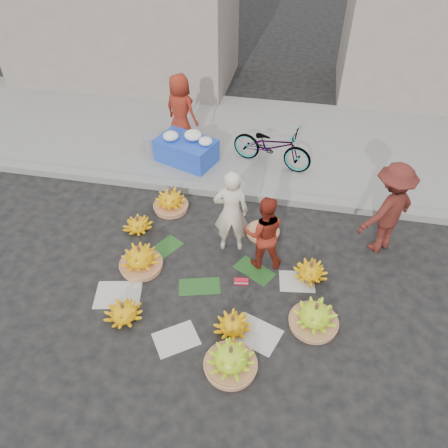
% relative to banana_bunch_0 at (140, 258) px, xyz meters
% --- Properties ---
extents(ground, '(80.00, 80.00, 0.00)m').
position_rel_banana_bunch_0_xyz_m(ground, '(1.13, -0.03, -0.20)').
color(ground, black).
rests_on(ground, ground).
extents(curb, '(40.00, 0.25, 0.15)m').
position_rel_banana_bunch_0_xyz_m(curb, '(1.13, 2.17, -0.13)').
color(curb, gray).
rests_on(curb, ground).
extents(sidewalk, '(40.00, 4.00, 0.12)m').
position_rel_banana_bunch_0_xyz_m(sidewalk, '(1.13, 4.27, -0.14)').
color(sidewalk, gray).
rests_on(sidewalk, ground).
extents(building_left, '(6.00, 3.00, 4.00)m').
position_rel_banana_bunch_0_xyz_m(building_left, '(-2.87, 7.17, 1.80)').
color(building_left, gray).
rests_on(building_left, sidewalk).
extents(newspaper_scatter, '(3.20, 1.80, 0.00)m').
position_rel_banana_bunch_0_xyz_m(newspaper_scatter, '(1.13, -0.83, -0.20)').
color(newspaper_scatter, beige).
rests_on(newspaper_scatter, ground).
extents(banana_leaves, '(2.00, 1.00, 0.00)m').
position_rel_banana_bunch_0_xyz_m(banana_leaves, '(1.03, 0.17, -0.20)').
color(banana_leaves, '#194717').
rests_on(banana_leaves, ground).
extents(banana_bunch_0, '(0.69, 0.69, 0.47)m').
position_rel_banana_bunch_0_xyz_m(banana_bunch_0, '(0.00, 0.00, 0.00)').
color(banana_bunch_0, '#B1724A').
rests_on(banana_bunch_0, ground).
extents(banana_bunch_1, '(0.63, 0.63, 0.34)m').
position_rel_banana_bunch_0_xyz_m(banana_bunch_1, '(0.09, -1.02, -0.06)').
color(banana_bunch_1, '#FAB80C').
rests_on(banana_bunch_1, ground).
extents(banana_bunch_2, '(0.70, 0.70, 0.47)m').
position_rel_banana_bunch_0_xyz_m(banana_bunch_2, '(1.77, -1.51, 0.00)').
color(banana_bunch_2, '#B1724A').
rests_on(banana_bunch_2, ground).
extents(banana_bunch_3, '(0.59, 0.59, 0.33)m').
position_rel_banana_bunch_0_xyz_m(banana_bunch_3, '(1.69, -0.92, -0.06)').
color(banana_bunch_3, '#FAB80C').
rests_on(banana_bunch_3, ground).
extents(banana_bunch_4, '(0.71, 0.71, 0.47)m').
position_rel_banana_bunch_0_xyz_m(banana_bunch_4, '(2.82, -0.61, 0.00)').
color(banana_bunch_4, '#B1724A').
rests_on(banana_bunch_4, ground).
extents(banana_bunch_5, '(0.66, 0.66, 0.33)m').
position_rel_banana_bunch_0_xyz_m(banana_bunch_5, '(2.73, 0.32, -0.06)').
color(banana_bunch_5, '#FAB80C').
rests_on(banana_bunch_5, ground).
extents(banana_bunch_6, '(0.51, 0.51, 0.31)m').
position_rel_banana_bunch_0_xyz_m(banana_bunch_6, '(-0.35, 0.86, -0.07)').
color(banana_bunch_6, '#FAB80C').
rests_on(banana_bunch_6, ground).
extents(banana_bunch_7, '(0.72, 0.72, 0.44)m').
position_rel_banana_bunch_0_xyz_m(banana_bunch_7, '(0.05, 1.55, -0.01)').
color(banana_bunch_7, '#B1724A').
rests_on(banana_bunch_7, ground).
extents(basket_spare, '(0.62, 0.62, 0.07)m').
position_rel_banana_bunch_0_xyz_m(basket_spare, '(1.86, 1.19, -0.17)').
color(basket_spare, '#B1724A').
rests_on(basket_spare, ground).
extents(incense_stack, '(0.23, 0.10, 0.09)m').
position_rel_banana_bunch_0_xyz_m(incense_stack, '(1.67, -0.04, -0.15)').
color(incense_stack, red).
rests_on(incense_stack, ground).
extents(vendor_cream, '(0.63, 0.47, 1.56)m').
position_rel_banana_bunch_0_xyz_m(vendor_cream, '(1.35, 0.75, 0.58)').
color(vendor_cream, silver).
rests_on(vendor_cream, ground).
extents(vendor_red, '(0.73, 0.61, 1.34)m').
position_rel_banana_bunch_0_xyz_m(vendor_red, '(1.93, 0.48, 0.47)').
color(vendor_red, '#9C2B18').
rests_on(vendor_red, ground).
extents(man_striped, '(1.22, 1.18, 1.67)m').
position_rel_banana_bunch_0_xyz_m(man_striped, '(3.83, 1.24, 0.63)').
color(man_striped, maroon).
rests_on(man_striped, ground).
extents(flower_table, '(1.37, 1.11, 0.69)m').
position_rel_banana_bunch_0_xyz_m(flower_table, '(-0.01, 3.04, 0.20)').
color(flower_table, '#1D3FBC').
rests_on(flower_table, sidewalk).
extents(grey_bucket, '(0.34, 0.34, 0.39)m').
position_rel_banana_bunch_0_xyz_m(grey_bucket, '(-0.85, 3.23, 0.11)').
color(grey_bucket, gray).
rests_on(grey_bucket, sidewalk).
extents(flower_vendor, '(0.92, 0.78, 1.59)m').
position_rel_banana_bunch_0_xyz_m(flower_vendor, '(-0.29, 3.73, 0.71)').
color(flower_vendor, '#9C2B18').
rests_on(flower_vendor, sidewalk).
extents(bicycle, '(1.03, 1.81, 0.90)m').
position_rel_banana_bunch_0_xyz_m(bicycle, '(1.76, 3.24, 0.37)').
color(bicycle, gray).
rests_on(bicycle, sidewalk).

